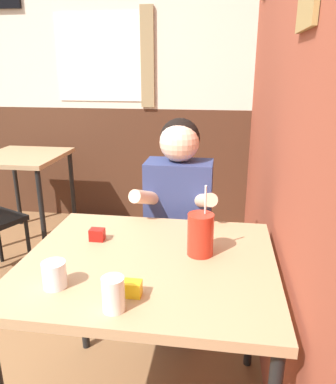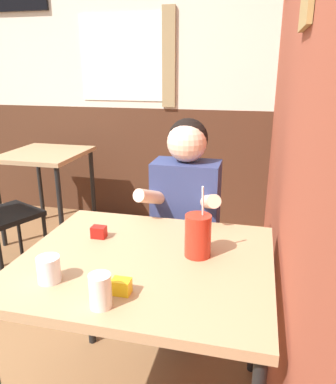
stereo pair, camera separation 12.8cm
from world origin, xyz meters
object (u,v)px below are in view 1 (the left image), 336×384
main_table (149,276)px  person_seated (178,229)px  background_table (24,167)px  cocktail_pitcher (200,234)px

main_table → person_seated: bearing=85.7°
main_table → person_seated: 0.59m
person_seated → background_table: bearing=144.3°
person_seated → cocktail_pitcher: bearing=-74.3°
main_table → background_table: bearing=130.8°
main_table → cocktail_pitcher: (0.19, 0.07, 0.16)m
main_table → background_table: 2.14m
main_table → cocktail_pitcher: cocktail_pitcher is taller
background_table → person_seated: (1.44, -1.04, -0.02)m
main_table → background_table: same height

